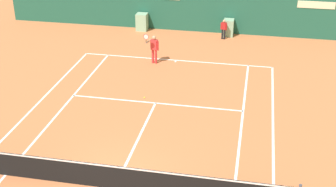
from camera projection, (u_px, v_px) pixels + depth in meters
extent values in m
cube|color=white|center=(176.00, 60.00, 25.90)|extent=(10.60, 0.10, 0.01)
cube|color=white|center=(6.00, 175.00, 16.32)|extent=(0.10, 23.40, 0.01)
cube|color=white|center=(155.00, 103.00, 21.24)|extent=(8.00, 0.10, 0.01)
cube|color=white|center=(138.00, 139.00, 18.43)|extent=(0.10, 6.40, 0.01)
cube|color=white|center=(176.00, 61.00, 25.76)|extent=(0.10, 0.24, 0.01)
cube|color=black|center=(113.00, 177.00, 15.41)|extent=(12.00, 0.03, 0.95)
cube|color=white|center=(113.00, 166.00, 15.21)|extent=(12.00, 0.04, 0.06)
cube|color=#1E5642|center=(191.00, 10.00, 29.93)|extent=(25.00, 0.24, 2.80)
cube|color=beige|center=(316.00, 5.00, 28.11)|extent=(2.23, 0.02, 0.44)
cube|color=#8CB793|center=(142.00, 22.00, 30.37)|extent=(0.71, 0.70, 1.13)
cube|color=#8CB793|center=(229.00, 28.00, 29.39)|extent=(0.63, 0.70, 1.07)
cylinder|color=red|center=(156.00, 56.00, 25.32)|extent=(0.13, 0.13, 0.81)
cylinder|color=red|center=(153.00, 56.00, 25.38)|extent=(0.13, 0.13, 0.81)
cube|color=red|center=(154.00, 45.00, 25.05)|extent=(0.39, 0.27, 0.56)
sphere|color=tan|center=(154.00, 38.00, 24.88)|extent=(0.22, 0.22, 0.22)
cylinder|color=red|center=(158.00, 46.00, 24.99)|extent=(0.08, 0.08, 0.54)
cylinder|color=tan|center=(148.00, 42.00, 24.80)|extent=(0.19, 0.55, 0.08)
cylinder|color=black|center=(146.00, 41.00, 24.52)|extent=(0.03, 0.03, 0.22)
torus|color=#DB3838|center=(146.00, 37.00, 24.41)|extent=(0.30, 0.08, 0.30)
cylinder|color=silver|center=(146.00, 37.00, 24.41)|extent=(0.26, 0.05, 0.26)
cylinder|color=black|center=(225.00, 34.00, 28.89)|extent=(0.10, 0.10, 0.64)
cylinder|color=black|center=(222.00, 34.00, 28.93)|extent=(0.10, 0.10, 0.64)
cube|color=#AD1E1E|center=(224.00, 26.00, 28.67)|extent=(0.31, 0.21, 0.45)
sphere|color=tan|center=(224.00, 21.00, 28.53)|extent=(0.18, 0.18, 0.18)
cylinder|color=#AD1E1E|center=(227.00, 27.00, 28.62)|extent=(0.07, 0.07, 0.43)
cylinder|color=#AD1E1E|center=(221.00, 26.00, 28.74)|extent=(0.07, 0.07, 0.43)
sphere|color=#CCE033|center=(144.00, 97.00, 21.67)|extent=(0.07, 0.07, 0.07)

